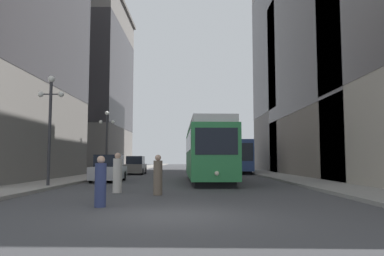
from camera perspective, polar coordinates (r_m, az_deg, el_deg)
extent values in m
plane|color=#424244|center=(10.30, -2.75, -13.32)|extent=(200.00, 200.00, 0.00)
cube|color=gray|center=(50.90, -9.49, -6.37)|extent=(2.88, 120.00, 0.15)
cube|color=gray|center=(50.75, 8.60, -6.39)|extent=(2.88, 120.00, 0.15)
cube|color=black|center=(25.59, 2.45, -7.83)|extent=(2.63, 12.10, 0.35)
cube|color=#2D8447|center=(25.56, 2.44, -3.96)|extent=(3.05, 13.16, 3.10)
cube|color=black|center=(25.58, 2.43, -2.40)|extent=(3.07, 12.63, 1.08)
cube|color=silver|center=(25.65, 2.42, -0.01)|extent=(2.84, 12.89, 0.44)
cube|color=black|center=(19.09, 3.90, -2.04)|extent=(2.21, 0.16, 1.40)
sphere|color=#F2EACC|center=(19.01, 3.95, -6.98)|extent=(0.24, 0.24, 0.24)
cube|color=black|center=(42.17, 6.83, -6.61)|extent=(2.55, 11.89, 0.35)
cube|color=#334C8C|center=(42.15, 6.80, -4.26)|extent=(2.96, 12.93, 3.10)
cube|color=black|center=(42.16, 6.80, -3.53)|extent=(2.98, 12.42, 1.30)
cube|color=black|center=(35.78, 7.67, -3.67)|extent=(2.31, 0.15, 1.71)
cylinder|color=black|center=(24.96, -15.20, -7.41)|extent=(0.19, 0.64, 0.64)
cylinder|color=black|center=(27.56, -13.78, -7.18)|extent=(0.19, 0.64, 0.64)
cylinder|color=black|center=(24.59, -11.31, -7.52)|extent=(0.19, 0.64, 0.64)
cylinder|color=black|center=(27.22, -10.25, -7.27)|extent=(0.19, 0.64, 0.64)
cube|color=#B2B2B7|center=(26.06, -12.60, -6.73)|extent=(1.85, 4.34, 0.84)
cube|color=black|center=(26.15, -12.52, -4.92)|extent=(1.61, 2.39, 0.80)
cylinder|color=black|center=(36.64, -10.22, -6.62)|extent=(0.19, 0.64, 0.64)
cylinder|color=black|center=(39.35, -9.57, -6.50)|extent=(0.19, 0.64, 0.64)
cylinder|color=black|center=(36.41, -7.54, -6.66)|extent=(0.19, 0.64, 0.64)
cylinder|color=black|center=(39.13, -7.08, -6.53)|extent=(0.19, 0.64, 0.64)
cube|color=slate|center=(37.86, -8.59, -6.15)|extent=(1.88, 4.45, 0.84)
cube|color=black|center=(37.96, -8.55, -4.91)|extent=(1.63, 2.46, 0.80)
cylinder|color=navy|center=(12.32, -13.80, -8.52)|extent=(0.37, 0.37, 1.40)
sphere|color=tan|center=(12.29, -13.72, -4.76)|extent=(0.25, 0.25, 0.25)
cylinder|color=beige|center=(17.27, -11.29, -7.20)|extent=(0.41, 0.41, 1.55)
sphere|color=tan|center=(17.25, -11.24, -4.21)|extent=(0.28, 0.28, 0.28)
cylinder|color=#6B5B4C|center=(15.97, -5.16, -7.63)|extent=(0.38, 0.38, 1.46)
sphere|color=tan|center=(15.95, -5.14, -4.58)|extent=(0.26, 0.26, 0.26)
cylinder|color=#333338|center=(21.13, -20.96, -0.74)|extent=(0.16, 0.16, 5.52)
sphere|color=white|center=(21.52, -20.73, 7.04)|extent=(0.36, 0.36, 0.36)
sphere|color=white|center=(21.57, -22.16, 4.83)|extent=(0.31, 0.31, 0.31)
sphere|color=white|center=(21.18, -19.40, 4.92)|extent=(0.31, 0.31, 0.31)
cube|color=#333338|center=(21.37, -20.79, 4.88)|extent=(1.10, 0.06, 0.06)
cylinder|color=#333338|center=(33.72, -12.92, -2.51)|extent=(0.16, 0.16, 5.31)
sphere|color=white|center=(33.95, -12.83, 2.25)|extent=(0.36, 0.36, 0.36)
sphere|color=white|center=(33.99, -13.76, 0.91)|extent=(0.31, 0.31, 0.31)
sphere|color=white|center=(33.74, -11.94, 0.91)|extent=(0.31, 0.31, 0.31)
cube|color=#333338|center=(33.86, -12.85, 0.91)|extent=(1.10, 0.06, 0.06)
cube|color=slate|center=(55.82, -16.99, 5.96)|extent=(12.90, 17.63, 23.50)
cube|color=#383538|center=(56.05, -16.96, 7.14)|extent=(12.94, 17.67, 14.10)
cube|color=#5F5B56|center=(59.21, -16.69, 17.45)|extent=(13.50, 18.23, 0.50)
cube|color=slate|center=(36.44, 24.43, 11.00)|extent=(11.70, 20.89, 22.36)
cube|color=#3D3838|center=(36.75, 24.37, 12.68)|extent=(11.74, 20.93, 13.42)
cube|color=gray|center=(49.50, 16.72, 10.21)|extent=(10.09, 14.21, 28.35)
cube|color=#423F43|center=(49.88, 16.68, 11.78)|extent=(10.13, 14.25, 17.01)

